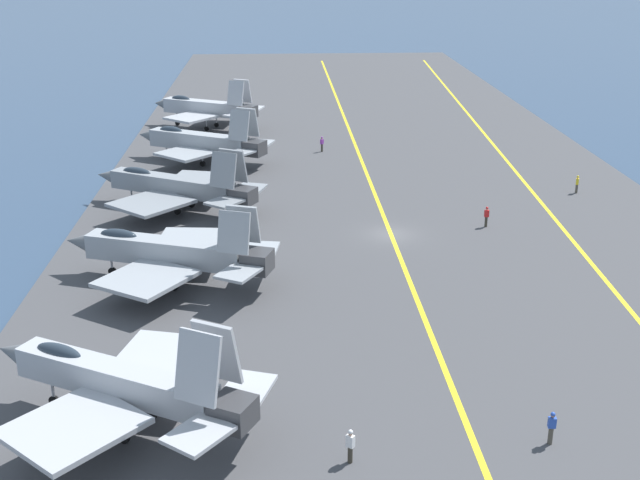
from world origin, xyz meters
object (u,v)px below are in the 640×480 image
at_px(parked_jet_sixth, 206,108).
at_px(crew_yellow_vest, 577,183).
at_px(parked_jet_fifth, 202,142).
at_px(crew_red_vest, 487,216).
at_px(parked_jet_second, 123,382).
at_px(parked_jet_third, 169,252).
at_px(crew_blue_vest, 552,426).
at_px(crew_purple_vest, 322,143).
at_px(parked_jet_fourth, 176,186).
at_px(crew_white_vest, 350,445).

bearing_deg(parked_jet_sixth, crew_yellow_vest, -128.61).
distance_m(parked_jet_fifth, crew_red_vest, 34.45).
relative_size(parked_jet_second, parked_jet_third, 0.95).
relative_size(parked_jet_third, crew_red_vest, 8.84).
bearing_deg(crew_blue_vest, crew_purple_vest, 7.73).
relative_size(crew_blue_vest, crew_yellow_vest, 1.01).
relative_size(parked_jet_fourth, crew_purple_vest, 9.29).
bearing_deg(crew_yellow_vest, crew_purple_vest, 53.71).
xyz_separation_m(parked_jet_third, crew_yellow_vest, (19.67, -36.84, -1.38)).
bearing_deg(crew_red_vest, crew_purple_vest, 25.29).
height_order(parked_jet_fifth, crew_yellow_vest, parked_jet_fifth).
bearing_deg(crew_white_vest, parked_jet_fifth, 11.77).
bearing_deg(parked_jet_fifth, parked_jet_second, -179.56).
bearing_deg(crew_blue_vest, crew_yellow_vest, -21.46).
relative_size(crew_red_vest, crew_white_vest, 1.01).
height_order(parked_jet_fourth, crew_blue_vest, parked_jet_fourth).
xyz_separation_m(parked_jet_fourth, crew_red_vest, (-6.15, -27.02, -1.25)).
relative_size(parked_jet_fourth, crew_yellow_vest, 9.36).
xyz_separation_m(parked_jet_third, crew_purple_vest, (37.17, -13.00, -1.37)).
bearing_deg(parked_jet_second, parked_jet_fifth, 0.44).
bearing_deg(parked_jet_third, crew_purple_vest, -19.28).
bearing_deg(crew_blue_vest, parked_jet_sixth, 17.37).
xyz_separation_m(parked_jet_third, parked_jet_fourth, (16.65, 1.41, -0.11)).
height_order(crew_white_vest, crew_purple_vest, crew_white_vest).
distance_m(parked_jet_fourth, crew_purple_vest, 25.11).
relative_size(parked_jet_sixth, crew_white_vest, 8.39).
bearing_deg(crew_red_vest, crew_blue_vest, 171.45).
height_order(crew_blue_vest, crew_yellow_vest, crew_blue_vest).
bearing_deg(parked_jet_fourth, crew_white_vest, -162.18).
bearing_deg(crew_purple_vest, parked_jet_fifth, 107.29).
xyz_separation_m(crew_red_vest, crew_yellow_vest, (9.17, -11.23, -0.02)).
relative_size(crew_white_vest, crew_yellow_vest, 1.01).
xyz_separation_m(crew_red_vest, crew_white_vest, (-32.36, 14.64, -0.01)).
bearing_deg(parked_jet_fourth, parked_jet_third, -175.16).
distance_m(parked_jet_sixth, crew_blue_vest, 74.50).
bearing_deg(parked_jet_sixth, parked_jet_fifth, -177.02).
xyz_separation_m(parked_jet_fifth, crew_white_vest, (-54.84, -11.43, -1.41)).
relative_size(crew_red_vest, crew_yellow_vest, 1.02).
height_order(parked_jet_second, parked_jet_third, parked_jet_second).
bearing_deg(parked_jet_fifth, parked_jet_fourth, 176.67).
height_order(parked_jet_fifth, crew_white_vest, parked_jet_fifth).
bearing_deg(parked_jet_fourth, crew_red_vest, -102.83).
xyz_separation_m(parked_jet_sixth, crew_red_vest, (-39.67, -26.96, -1.72)).
relative_size(crew_white_vest, crew_purple_vest, 1.01).
distance_m(crew_white_vest, crew_purple_vest, 59.07).
bearing_deg(crew_white_vest, crew_red_vest, -24.34).
bearing_deg(parked_jet_second, crew_red_vest, -41.62).
xyz_separation_m(crew_red_vest, crew_blue_vest, (-31.41, 4.72, -0.01)).
relative_size(parked_jet_second, crew_red_vest, 8.43).
bearing_deg(parked_jet_third, parked_jet_fifth, 0.80).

